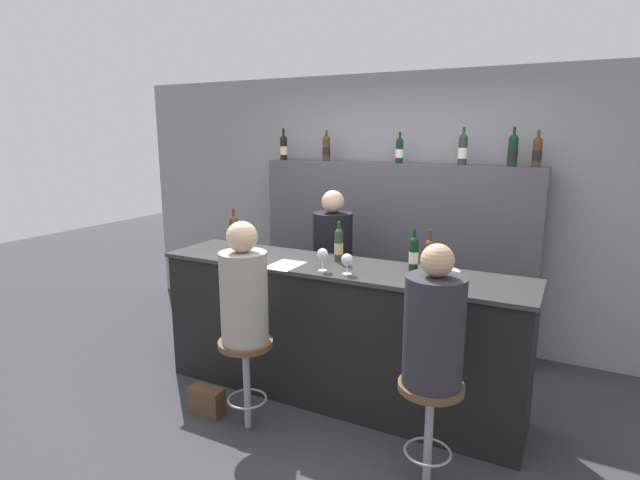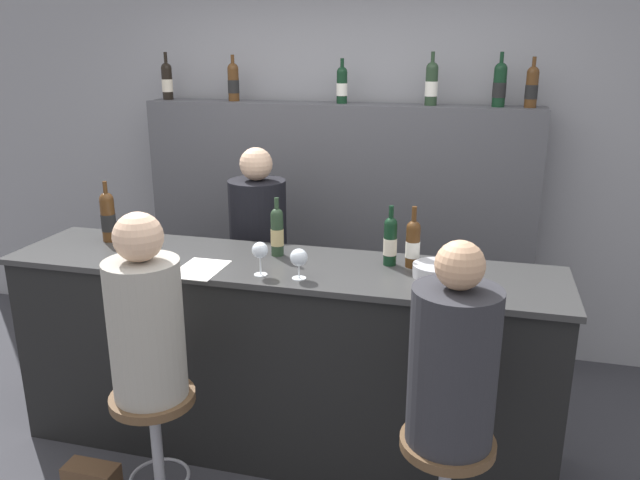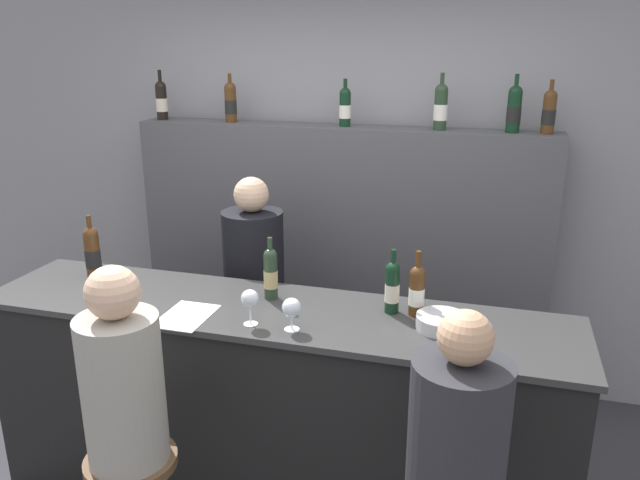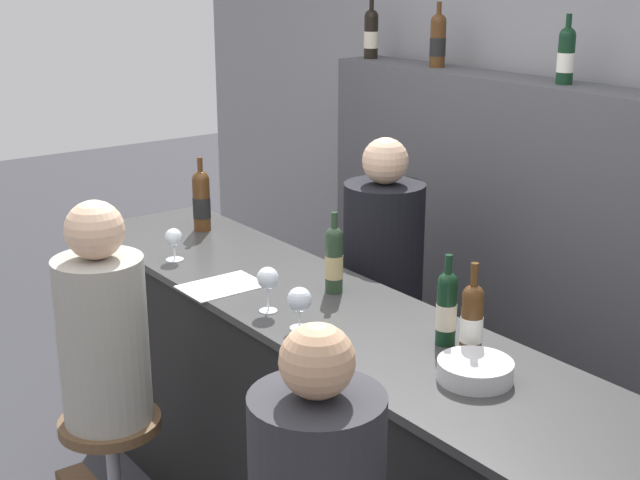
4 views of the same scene
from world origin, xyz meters
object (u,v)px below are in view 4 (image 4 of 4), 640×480
(wine_bottle_counter_0, at_px, (201,200))
(wine_bottle_backbar_0, at_px, (371,33))
(metal_bowl, at_px, (475,370))
(guest_seated_left, at_px, (102,328))
(bartender, at_px, (382,325))
(wine_glass_1, at_px, (268,279))
(wine_bottle_backbar_2, at_px, (566,55))
(wine_glass_0, at_px, (174,238))
(bar_stool_left, at_px, (112,452))
(wine_bottle_backbar_1, at_px, (438,40))
(wine_bottle_counter_3, at_px, (472,319))
(wine_bottle_counter_1, at_px, (334,259))
(wine_glass_2, at_px, (299,300))
(wine_bottle_counter_2, at_px, (447,307))

(wine_bottle_counter_0, distance_m, wine_bottle_backbar_0, 1.35)
(metal_bowl, relative_size, guest_seated_left, 0.27)
(wine_bottle_backbar_0, bearing_deg, bartender, -36.34)
(wine_bottle_backbar_0, distance_m, wine_glass_1, 2.01)
(wine_bottle_backbar_0, xyz_separation_m, wine_bottle_backbar_2, (1.26, 0.00, -0.01))
(wine_glass_1, xyz_separation_m, guest_seated_left, (-0.35, -0.48, -0.18))
(wine_bottle_backbar_0, height_order, wine_glass_0, wine_bottle_backbar_0)
(bartender, bearing_deg, wine_bottle_backbar_0, 143.66)
(bar_stool_left, xyz_separation_m, bartender, (0.04, 1.27, 0.20))
(wine_bottle_backbar_1, bearing_deg, wine_bottle_counter_3, -39.65)
(wine_bottle_counter_1, relative_size, wine_glass_2, 2.09)
(wine_bottle_counter_1, relative_size, wine_bottle_backbar_2, 1.07)
(wine_bottle_counter_2, distance_m, wine_bottle_counter_3, 0.11)
(wine_bottle_counter_2, distance_m, guest_seated_left, 1.22)
(wine_bottle_backbar_1, bearing_deg, wine_bottle_counter_2, -42.03)
(wine_bottle_counter_0, xyz_separation_m, wine_bottle_counter_2, (1.58, 0.00, -0.02))
(wine_bottle_counter_1, height_order, wine_glass_0, wine_bottle_counter_1)
(wine_bottle_backbar_2, relative_size, metal_bowl, 1.27)
(wine_bottle_counter_2, height_order, metal_bowl, wine_bottle_counter_2)
(wine_bottle_counter_0, relative_size, bartender, 0.22)
(bartender, bearing_deg, wine_bottle_counter_0, -144.85)
(wine_glass_2, bearing_deg, wine_bottle_counter_2, 38.70)
(wine_bottle_backbar_0, xyz_separation_m, wine_glass_2, (1.40, -1.46, -0.71))
(wine_bottle_counter_3, height_order, wine_bottle_backbar_2, wine_bottle_backbar_2)
(wine_bottle_counter_3, bearing_deg, bar_stool_left, -142.76)
(wine_bottle_backbar_2, distance_m, wine_glass_0, 1.79)
(metal_bowl, bearing_deg, bar_stool_left, -149.92)
(wine_bottle_counter_3, bearing_deg, guest_seated_left, -142.76)
(metal_bowl, bearing_deg, wine_bottle_backbar_0, 147.94)
(guest_seated_left, height_order, bartender, bartender)
(metal_bowl, bearing_deg, wine_glass_2, -162.70)
(bar_stool_left, bearing_deg, wine_bottle_backbar_1, 100.55)
(wine_bottle_counter_0, distance_m, metal_bowl, 1.83)
(wine_bottle_backbar_1, distance_m, bar_stool_left, 2.40)
(wine_bottle_counter_3, bearing_deg, wine_bottle_counter_2, 180.00)
(wine_bottle_backbar_2, xyz_separation_m, metal_bowl, (0.76, -1.26, -0.78))
(wine_glass_2, height_order, bartender, bartender)
(wine_bottle_backbar_1, bearing_deg, wine_bottle_counter_1, -59.14)
(bartender, bearing_deg, wine_bottle_counter_3, -26.37)
(wine_bottle_counter_0, bearing_deg, wine_bottle_backbar_0, 99.71)
(wine_bottle_counter_3, bearing_deg, wine_glass_2, -148.22)
(bar_stool_left, bearing_deg, wine_bottle_backbar_2, 78.28)
(wine_bottle_counter_1, distance_m, bar_stool_left, 1.09)
(wine_glass_0, bearing_deg, wine_bottle_counter_2, 13.49)
(bar_stool_left, bearing_deg, wine_glass_2, 41.63)
(metal_bowl, bearing_deg, wine_bottle_backbar_2, 120.90)
(guest_seated_left, distance_m, bartender, 1.31)
(wine_bottle_backbar_0, bearing_deg, bar_stool_left, -66.03)
(bar_stool_left, distance_m, bartender, 1.29)
(wine_bottle_backbar_2, height_order, bar_stool_left, wine_bottle_backbar_2)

